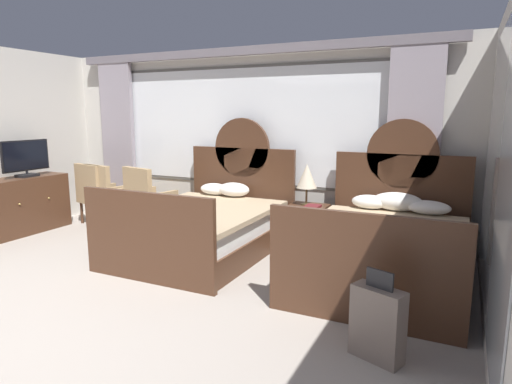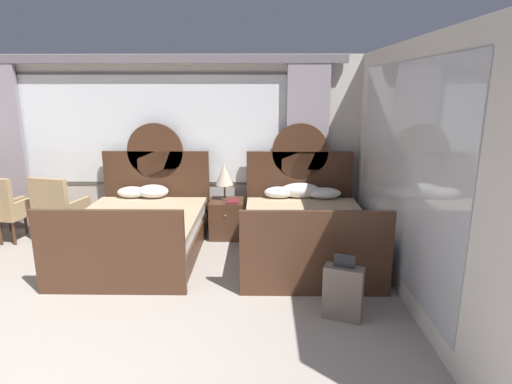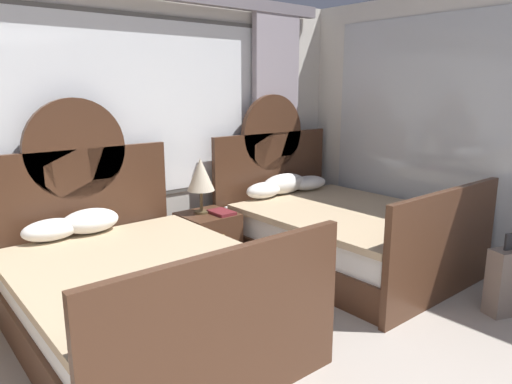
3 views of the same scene
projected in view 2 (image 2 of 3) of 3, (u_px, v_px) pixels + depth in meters
name	position (u px, v px, depth m)	size (l,w,h in m)	color
wall_back_window	(156.00, 139.00, 6.57)	(6.35, 0.22, 2.70)	beige
wall_right_mirror	(412.00, 174.00, 4.32)	(0.08, 4.64, 2.70)	beige
bed_near_window	(140.00, 230.00, 5.67)	(1.64, 2.22, 1.69)	#472B1C
bed_near_mirror	(305.00, 230.00, 5.64)	(1.64, 2.22, 1.69)	#472B1C
nightstand_between_beds	(227.00, 218.00, 6.37)	(0.50, 0.52, 0.57)	#472B1C
table_lamp_on_nightstand	(224.00, 175.00, 6.26)	(0.27, 0.27, 0.54)	brown
book_on_nightstand	(233.00, 201.00, 6.20)	(0.18, 0.26, 0.03)	maroon
armchair_by_window_left	(58.00, 207.00, 6.16)	(0.72, 0.72, 0.98)	tan
armchair_by_window_centre	(4.00, 207.00, 6.17)	(0.69, 0.69, 0.98)	tan
suitcase_on_floor	(343.00, 292.00, 4.10)	(0.41, 0.29, 0.68)	#75665B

